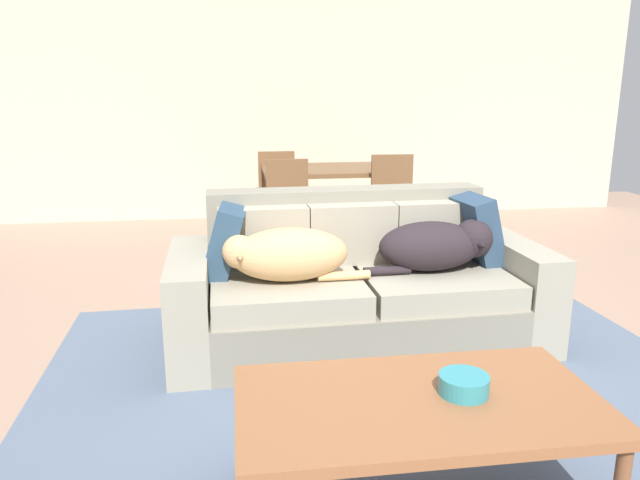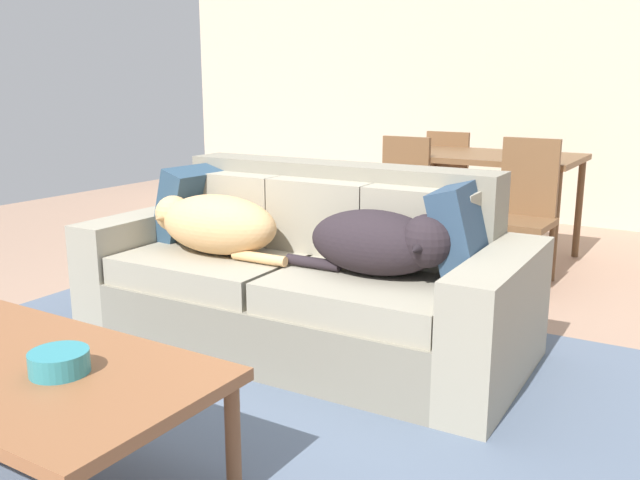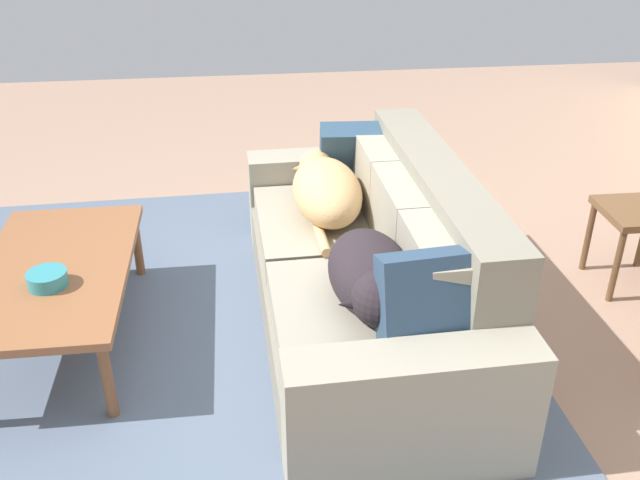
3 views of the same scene
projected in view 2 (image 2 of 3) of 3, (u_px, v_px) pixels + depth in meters
The scene contains 14 objects.
ground_plane at pixel (300, 361), 3.24m from camera, with size 10.00×10.00×0.00m, color tan.
back_partition at pixel (539, 75), 6.25m from camera, with size 8.00×0.12×2.70m, color beige.
area_rug at pixel (200, 403), 2.79m from camera, with size 3.47×3.03×0.01m, color slate.
couch at pixel (308, 279), 3.40m from camera, with size 2.20×1.03×0.88m.
dog_on_left_cushion at pixel (215, 224), 3.41m from camera, with size 0.81×0.38×0.30m.
dog_on_right_cushion at pixel (382, 242), 3.02m from camera, with size 0.78×0.37×0.30m.
throw_pillow_by_left_arm at pixel (193, 204), 3.76m from camera, with size 0.15×0.41×0.41m, color #2A455C.
throw_pillow_by_right_arm at pixel (463, 233), 3.00m from camera, with size 0.14×0.43×0.43m, color navy.
coffee_table at pixel (24, 375), 2.16m from camera, with size 1.29×0.70×0.43m.
bowl_on_coffee_table at pixel (59, 362), 2.07m from camera, with size 0.18×0.18×0.07m, color teal.
dining_table at pixel (488, 164), 4.99m from camera, with size 1.27×0.85×0.77m.
dining_chair_near_left at pixel (398, 195), 4.81m from camera, with size 0.41×0.41×0.91m.
dining_chair_near_right at pixel (523, 208), 4.29m from camera, with size 0.41×0.41×0.95m.
dining_chair_far_left at pixel (451, 177), 5.73m from camera, with size 0.40×0.40×0.89m.
Camera 2 is at (1.67, -2.52, 1.29)m, focal length 38.33 mm.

